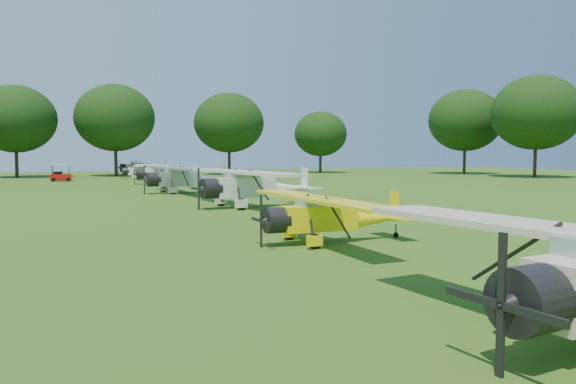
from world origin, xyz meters
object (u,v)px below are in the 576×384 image
Objects in this scene: aircraft_2 at (330,213)px; aircraft_7 at (141,166)px; aircraft_6 at (144,170)px; golf_cart at (60,176)px; aircraft_4 at (185,176)px; aircraft_3 at (253,184)px; aircraft_5 at (165,172)px.

aircraft_7 is (1.68, 65.86, 0.23)m from aircraft_2.
aircraft_6 is 4.24× the size of golf_cart.
aircraft_7 reaches higher than aircraft_6.
aircraft_4 is 26.55m from aircraft_6.
aircraft_2 is at bearing -105.48° from aircraft_3.
aircraft_4 is 38.49m from aircraft_7.
aircraft_6 is at bearing 83.02° from aircraft_4.
aircraft_2 is 13.96m from aircraft_3.
aircraft_7 is at bearing 81.31° from aircraft_3.
aircraft_5 is (0.97, 41.29, 0.18)m from aircraft_2.
aircraft_2 is 4.01× the size of golf_cart.
aircraft_4 is at bearing -93.97° from aircraft_5.
aircraft_7 reaches higher than aircraft_2.
aircraft_6 is 11.98m from aircraft_7.
aircraft_5 is 1.10× the size of aircraft_6.
aircraft_7 is at bearing 87.12° from aircraft_2.
aircraft_4 is 1.19× the size of aircraft_6.
aircraft_7 is (1.41, 38.47, -0.03)m from aircraft_4.
aircraft_2 is 0.80× the size of aircraft_4.
aircraft_7 is at bearing 92.18° from aircraft_6.
aircraft_5 is at bearing 87.23° from aircraft_2.
aircraft_3 reaches higher than aircraft_2.
aircraft_7 is 4.91× the size of golf_cart.
aircraft_5 is at bearing -42.98° from golf_cart.
aircraft_4 reaches higher than golf_cart.
aircraft_2 is 52.15m from golf_cart.
aircraft_6 is (0.48, 53.95, 0.05)m from aircraft_2.
aircraft_5 is 24.59m from aircraft_7.
aircraft_6 is at bearing 88.07° from aircraft_2.
aircraft_6 is (-0.49, 12.66, -0.13)m from aircraft_5.
aircraft_6 is at bearing 16.50° from golf_cart.
aircraft_7 reaches higher than aircraft_5.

